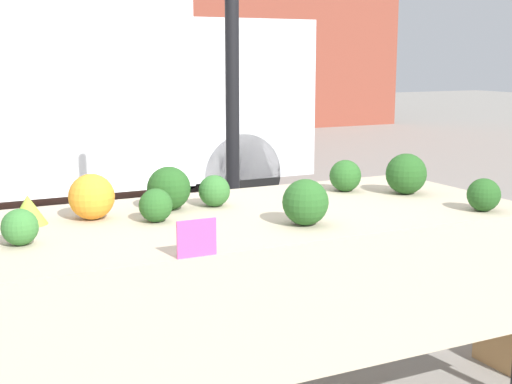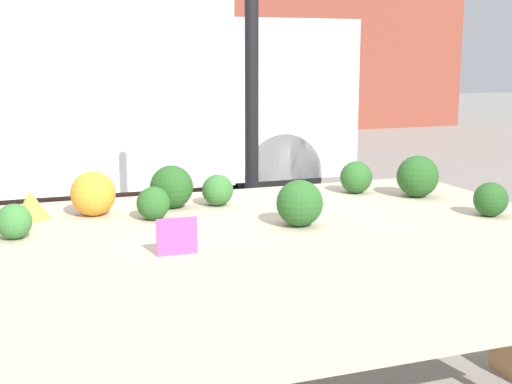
{
  "view_description": "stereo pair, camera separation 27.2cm",
  "coord_description": "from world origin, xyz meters",
  "views": [
    {
      "loc": [
        -1.18,
        -2.39,
        1.41
      ],
      "look_at": [
        0.0,
        0.0,
        0.89
      ],
      "focal_mm": 50.0,
      "sensor_mm": 36.0,
      "label": 1
    },
    {
      "loc": [
        -0.94,
        -2.5,
        1.41
      ],
      "look_at": [
        0.0,
        0.0,
        0.89
      ],
      "focal_mm": 50.0,
      "sensor_mm": 36.0,
      "label": 2
    }
  ],
  "objects": [
    {
      "name": "orange_cauliflower",
      "position": [
        -0.59,
        0.16,
        0.9
      ],
      "size": [
        0.17,
        0.17,
        0.17
      ],
      "color": "orange",
      "rests_on": "market_table"
    },
    {
      "name": "tent_pole",
      "position": [
        0.32,
        0.91,
        1.16
      ],
      "size": [
        0.07,
        0.07,
        2.31
      ],
      "color": "black",
      "rests_on": "ground_plane"
    },
    {
      "name": "broccoli_head_7",
      "position": [
        -0.88,
        -0.1,
        0.87
      ],
      "size": [
        0.12,
        0.12,
        0.12
      ],
      "color": "#387533",
      "rests_on": "market_table"
    },
    {
      "name": "romanesco_head",
      "position": [
        -0.81,
        0.18,
        0.87
      ],
      "size": [
        0.13,
        0.13,
        0.11
      ],
      "color": "#93B238",
      "rests_on": "market_table"
    },
    {
      "name": "broccoli_head_2",
      "position": [
        -0.39,
        0.02,
        0.87
      ],
      "size": [
        0.12,
        0.12,
        0.12
      ],
      "color": "#285B23",
      "rests_on": "market_table"
    },
    {
      "name": "market_table",
      "position": [
        0.0,
        -0.07,
        0.73
      ],
      "size": [
        2.1,
        0.97,
        0.81
      ],
      "color": "tan",
      "rests_on": "ground_plane"
    },
    {
      "name": "broccoli_head_3",
      "position": [
        -0.1,
        0.17,
        0.88
      ],
      "size": [
        0.13,
        0.13,
        0.13
      ],
      "color": "#336B2D",
      "rests_on": "market_table"
    },
    {
      "name": "broccoli_head_0",
      "position": [
        -0.28,
        0.19,
        0.9
      ],
      "size": [
        0.17,
        0.17,
        0.17
      ],
      "color": "#23511E",
      "rests_on": "market_table"
    },
    {
      "name": "broccoli_head_4",
      "position": [
        0.8,
        -0.37,
        0.88
      ],
      "size": [
        0.13,
        0.13,
        0.13
      ],
      "color": "#23511E",
      "rests_on": "market_table"
    },
    {
      "name": "broccoli_head_5",
      "position": [
        0.07,
        -0.26,
        0.9
      ],
      "size": [
        0.17,
        0.17,
        0.17
      ],
      "color": "#285B23",
      "rests_on": "market_table"
    },
    {
      "name": "parked_truck",
      "position": [
        -0.26,
        4.0,
        1.21
      ],
      "size": [
        4.53,
        1.81,
        2.26
      ],
      "color": "white",
      "rests_on": "ground_plane"
    },
    {
      "name": "price_sign",
      "position": [
        -0.43,
        -0.47,
        0.87
      ],
      "size": [
        0.13,
        0.01,
        0.11
      ],
      "color": "#EF4793",
      "rests_on": "market_table"
    },
    {
      "name": "broccoli_head_1",
      "position": [
        0.55,
        0.21,
        0.88
      ],
      "size": [
        0.14,
        0.14,
        0.14
      ],
      "color": "#285B23",
      "rests_on": "market_table"
    },
    {
      "name": "broccoli_head_6",
      "position": [
        0.75,
        0.05,
        0.9
      ],
      "size": [
        0.18,
        0.18,
        0.18
      ],
      "color": "#23511E",
      "rests_on": "market_table"
    }
  ]
}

